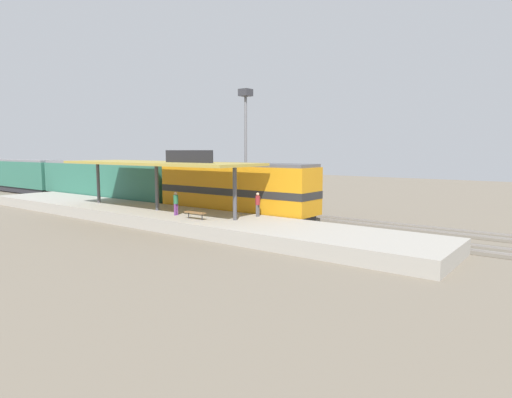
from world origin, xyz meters
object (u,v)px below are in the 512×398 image
(platform_bench, at_px, (195,213))
(passenger_carriage_rear, at_px, (16,175))
(person_walking, at_px, (258,203))
(light_mast, at_px, (246,122))
(passenger_carriage_front, at_px, (106,181))
(locomotive, at_px, (235,190))
(person_waiting, at_px, (176,202))

(platform_bench, relative_size, passenger_carriage_rear, 0.08)
(person_walking, bearing_deg, passenger_carriage_rear, 86.78)
(light_mast, bearing_deg, person_walking, -137.73)
(platform_bench, height_order, passenger_carriage_front, passenger_carriage_front)
(platform_bench, relative_size, passenger_carriage_front, 0.08)
(passenger_carriage_front, distance_m, passenger_carriage_rear, 20.80)
(locomotive, bearing_deg, person_waiting, 170.15)
(platform_bench, height_order, light_mast, light_mast)
(passenger_carriage_front, bearing_deg, passenger_carriage_rear, 90.00)
(passenger_carriage_rear, distance_m, person_waiting, 38.24)
(passenger_carriage_rear, distance_m, light_mast, 35.08)
(light_mast, distance_m, person_walking, 15.28)
(platform_bench, xyz_separation_m, person_waiting, (0.49, 2.46, 0.51))
(platform_bench, height_order, passenger_carriage_rear, passenger_carriage_rear)
(platform_bench, distance_m, person_waiting, 2.56)
(platform_bench, distance_m, passenger_carriage_front, 20.43)
(platform_bench, relative_size, locomotive, 0.12)
(locomotive, bearing_deg, passenger_carriage_front, 90.00)
(passenger_carriage_front, xyz_separation_m, light_mast, (7.80, -12.86, 6.08))
(platform_bench, height_order, person_waiting, person_waiting)
(locomotive, distance_m, passenger_carriage_rear, 38.80)
(passenger_carriage_front, height_order, light_mast, light_mast)
(locomotive, relative_size, passenger_carriage_rear, 0.72)
(locomotive, relative_size, passenger_carriage_front, 0.72)
(person_waiting, bearing_deg, passenger_carriage_front, 72.09)
(person_waiting, relative_size, person_walking, 1.00)
(passenger_carriage_front, bearing_deg, person_waiting, -107.91)
(locomotive, relative_size, person_walking, 8.44)
(locomotive, bearing_deg, passenger_carriage_rear, 90.00)
(platform_bench, xyz_separation_m, passenger_carriage_front, (6.00, 19.50, 0.97))
(locomotive, bearing_deg, light_mast, 33.40)
(passenger_carriage_front, relative_size, person_walking, 11.70)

